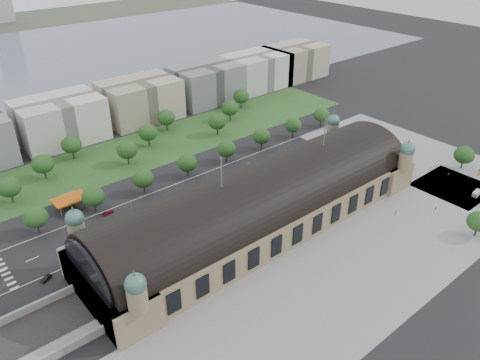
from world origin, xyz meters
TOP-DOWN VIEW (x-y plane):
  - ground at (0.00, 0.00)m, footprint 900.00×900.00m
  - station at (0.00, 0.00)m, footprint 150.00×48.40m
  - plaza_south at (10.00, -44.00)m, footprint 190.00×48.00m
  - plaza_east at (103.00, 0.00)m, footprint 56.00×100.00m
  - road_slab at (-20.00, 38.00)m, footprint 260.00×26.00m
  - grass_belt at (-15.00, 93.00)m, footprint 300.00×45.00m
  - petrol_station at (-53.91, 65.28)m, footprint 14.00×13.00m
  - lake at (0.00, 298.00)m, footprint 700.00×320.00m
  - office_3 at (-30.00, 133.00)m, footprint 45.00×32.00m
  - office_4 at (20.00, 133.00)m, footprint 45.00×32.00m
  - office_5 at (70.00, 133.00)m, footprint 45.00×32.00m
  - office_6 at (115.00, 133.00)m, footprint 45.00×32.00m
  - office_7 at (155.00, 133.00)m, footprint 45.00×32.00m
  - tree_row_2 at (-72.00, 53.00)m, footprint 9.60×9.60m
  - tree_row_3 at (-48.00, 53.00)m, footprint 9.60×9.60m
  - tree_row_4 at (-24.00, 53.00)m, footprint 9.60×9.60m
  - tree_row_5 at (0.00, 53.00)m, footprint 9.60×9.60m
  - tree_row_6 at (24.00, 53.00)m, footprint 9.60×9.60m
  - tree_row_7 at (48.00, 53.00)m, footprint 9.60×9.60m
  - tree_row_8 at (72.00, 53.00)m, footprint 9.60×9.60m
  - tree_row_9 at (96.00, 53.00)m, footprint 9.60×9.60m
  - tree_belt_3 at (-73.00, 83.00)m, footprint 10.40×10.40m
  - tree_belt_4 at (-54.00, 95.00)m, footprint 10.40×10.40m
  - tree_belt_5 at (-35.00, 107.00)m, footprint 10.40×10.40m
  - tree_belt_6 at (-16.00, 83.00)m, footprint 10.40×10.40m
  - tree_belt_7 at (3.00, 95.00)m, footprint 10.40×10.40m
  - tree_belt_8 at (22.00, 107.00)m, footprint 10.40×10.40m
  - tree_belt_9 at (41.00, 83.00)m, footprint 10.40×10.40m
  - tree_belt_10 at (60.00, 95.00)m, footprint 10.40×10.40m
  - tree_belt_11 at (79.00, 107.00)m, footprint 10.40×10.40m
  - tree_plaza_ne at (110.00, -28.00)m, footprint 10.00×10.00m
  - tree_plaza_s at (60.00, -60.00)m, footprint 9.00×9.00m
  - traffic_car_2 at (-50.37, 31.20)m, footprint 5.24×2.94m
  - traffic_car_3 at (-44.59, 47.88)m, footprint 5.21×2.69m
  - traffic_car_4 at (-1.70, 33.86)m, footprint 4.23×1.87m
  - traffic_car_5 at (30.63, 42.46)m, footprint 4.28×1.98m
  - traffic_car_6 at (68.03, 36.53)m, footprint 5.28×2.44m
  - parked_car_0 at (-80.00, 23.36)m, footprint 4.55×3.28m
  - parked_car_1 at (-65.70, 25.00)m, footprint 5.52×4.66m
  - parked_car_2 at (-53.24, 21.00)m, footprint 5.38×4.24m
  - parked_car_3 at (-32.12, 21.00)m, footprint 5.12×3.59m
  - parked_car_4 at (-38.27, 21.00)m, footprint 4.24×2.73m
  - parked_car_5 at (-49.77, 25.00)m, footprint 6.22×4.99m
  - parked_car_6 at (-18.00, 25.00)m, footprint 5.09×4.43m
  - bus_west at (-9.61, 27.00)m, footprint 11.49×3.27m
  - bus_mid at (-6.80, 27.78)m, footprint 11.53×2.86m
  - bus_east at (36.97, 30.15)m, footprint 12.48×3.60m
  - van_east at (89.90, -45.63)m, footprint 5.51×2.71m
  - advertising_column at (109.73, -37.26)m, footprint 1.69×1.69m
  - pedestrian_0 at (48.71, -31.18)m, footprint 1.03×0.76m
  - pedestrian_1 at (64.95, -40.15)m, footprint 0.70×0.69m
  - pedestrian_2 at (97.99, -27.76)m, footprint 0.75×0.94m
  - pedestrian_3 at (90.68, -44.93)m, footprint 0.93×0.49m
  - pedestrian_4 at (81.43, -51.61)m, footprint 1.21×1.12m

SIDE VIEW (x-z plane):
  - ground at x=0.00m, z-range 0.00..0.00m
  - plaza_south at x=10.00m, z-range -0.06..0.06m
  - plaza_east at x=103.00m, z-range -0.06..0.06m
  - road_slab at x=-20.00m, z-range -0.05..0.05m
  - grass_belt at x=-15.00m, z-range -0.05..0.05m
  - lake at x=0.00m, z-range -0.04..0.04m
  - parked_car_4 at x=-38.27m, z-range 0.00..1.32m
  - traffic_car_5 at x=30.63m, z-range 0.00..1.36m
  - traffic_car_2 at x=-50.37m, z-range 0.00..1.38m
  - parked_car_1 at x=-65.70m, z-range 0.00..1.40m
  - parked_car_6 at x=-18.00m, z-range 0.00..1.41m
  - traffic_car_4 at x=-1.70m, z-range 0.00..1.41m
  - parked_car_0 at x=-80.00m, z-range 0.00..1.43m
  - traffic_car_3 at x=-44.59m, z-range 0.00..1.44m
  - parked_car_2 at x=-53.24m, z-range 0.00..1.46m
  - traffic_car_6 at x=68.03m, z-range 0.00..1.47m
  - pedestrian_3 at x=90.68m, z-range 0.00..1.55m
  - parked_car_5 at x=-49.77m, z-range 0.00..1.57m
  - parked_car_3 at x=-32.12m, z-range 0.00..1.62m
  - pedestrian_1 at x=64.95m, z-range 0.00..1.62m
  - pedestrian_2 at x=97.99m, z-range 0.00..1.70m
  - pedestrian_4 at x=81.43m, z-range 0.00..1.78m
  - pedestrian_0 at x=48.71m, z-range 0.00..1.88m
  - van_east at x=89.90m, z-range -0.05..2.25m
  - bus_west at x=-9.61m, z-range 0.00..3.16m
  - bus_mid at x=-6.80m, z-range 0.00..3.20m
  - advertising_column at x=109.73m, z-range 0.06..3.26m
  - bus_east at x=36.97m, z-range 0.00..3.44m
  - petrol_station at x=-53.91m, z-range 0.42..5.47m
  - tree_plaza_s at x=60.00m, z-range 1.48..12.13m
  - tree_row_2 at x=-72.00m, z-range 1.67..13.19m
  - tree_row_3 at x=-48.00m, z-range 1.67..13.19m
  - tree_row_4 at x=-24.00m, z-range 1.67..13.19m
  - tree_row_5 at x=0.00m, z-range 1.67..13.19m
  - tree_row_6 at x=24.00m, z-range 1.67..13.19m
  - tree_row_7 at x=48.00m, z-range 1.67..13.19m
  - tree_row_8 at x=72.00m, z-range 1.67..13.19m
  - tree_row_9 at x=96.00m, z-range 1.67..13.19m
  - tree_plaza_ne at x=110.00m, z-range 1.58..13.27m
  - tree_belt_3 at x=-73.00m, z-range 1.81..14.29m
  - tree_belt_4 at x=-54.00m, z-range 1.81..14.29m
  - tree_belt_5 at x=-35.00m, z-range 1.81..14.29m
  - tree_belt_6 at x=-16.00m, z-range 1.81..14.29m
  - tree_belt_7 at x=3.00m, z-range 1.81..14.29m
  - tree_belt_8 at x=22.00m, z-range 1.81..14.29m
  - tree_belt_9 at x=41.00m, z-range 1.81..14.29m
  - tree_belt_10 at x=60.00m, z-range 1.81..14.29m
  - tree_belt_11 at x=79.00m, z-range 1.81..14.29m
  - station at x=0.00m, z-range -11.87..32.43m
  - office_3 at x=-30.00m, z-range 0.00..24.00m
  - office_4 at x=20.00m, z-range 0.00..24.00m
  - office_5 at x=70.00m, z-range 0.00..24.00m
  - office_6 at x=115.00m, z-range 0.00..24.00m
  - office_7 at x=155.00m, z-range 0.00..24.00m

